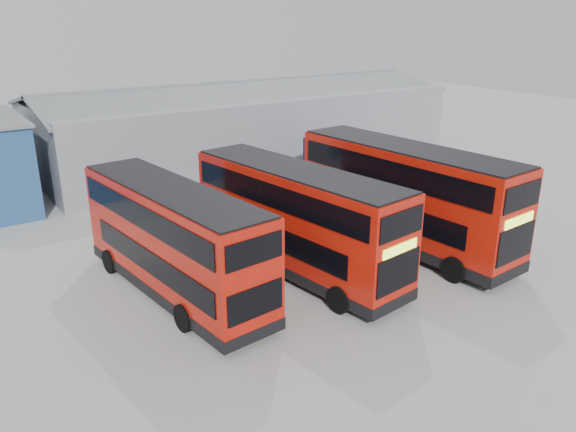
{
  "coord_description": "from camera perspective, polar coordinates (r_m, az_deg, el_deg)",
  "views": [
    {
      "loc": [
        -13.28,
        -16.76,
        10.37
      ],
      "look_at": [
        -0.24,
        2.26,
        2.1
      ],
      "focal_mm": 35.0,
      "sensor_mm": 36.0,
      "label": 1
    }
  ],
  "objects": [
    {
      "name": "ground_plane",
      "position": [
        23.77,
        3.58,
        -6.18
      ],
      "size": [
        120.0,
        120.0,
        0.0
      ],
      "primitive_type": "plane",
      "color": "gray",
      "rests_on": "ground"
    },
    {
      "name": "maintenance_shed",
      "position": [
        43.18,
        -4.35,
        9.31
      ],
      "size": [
        30.5,
        12.0,
        5.89
      ],
      "color": "gray",
      "rests_on": "ground"
    },
    {
      "name": "double_decker_right",
      "position": [
        26.58,
        11.78,
        1.85
      ],
      "size": [
        3.49,
        11.56,
        4.82
      ],
      "rotation": [
        0.0,
        0.0,
        0.06
      ],
      "color": "#B7160A",
      "rests_on": "ground"
    },
    {
      "name": "single_decker_blue",
      "position": [
        33.23,
        9.78,
        4.01
      ],
      "size": [
        3.89,
        11.59,
        3.08
      ],
      "rotation": [
        0.0,
        0.0,
        3.26
      ],
      "color": "#0E123F",
      "rests_on": "ground"
    },
    {
      "name": "double_decker_centre",
      "position": [
        23.38,
        0.88,
        -0.57
      ],
      "size": [
        3.85,
        10.94,
        4.54
      ],
      "rotation": [
        0.0,
        0.0,
        0.12
      ],
      "color": "#B7160A",
      "rests_on": "ground"
    },
    {
      "name": "double_decker_left",
      "position": [
        21.88,
        -11.52,
        -2.67
      ],
      "size": [
        3.5,
        10.55,
        4.38
      ],
      "rotation": [
        0.0,
        0.0,
        3.24
      ],
      "color": "#B7160A",
      "rests_on": "ground"
    }
  ]
}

